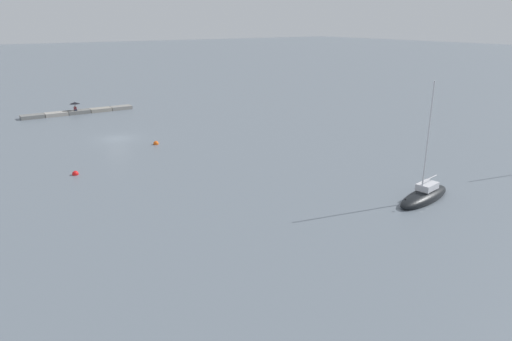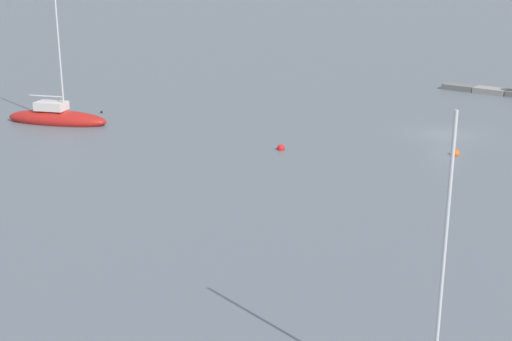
% 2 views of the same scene
% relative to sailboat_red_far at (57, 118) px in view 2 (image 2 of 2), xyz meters
% --- Properties ---
extents(ground_plane, '(500.00, 500.00, 0.00)m').
position_rel_sailboat_red_far_xyz_m(ground_plane, '(-26.69, -15.70, -0.44)').
color(ground_plane, slate).
extents(sailboat_red_far, '(9.01, 5.71, 12.93)m').
position_rel_sailboat_red_far_xyz_m(sailboat_red_far, '(0.00, 0.00, 0.00)').
color(sailboat_red_far, red).
rests_on(sailboat_red_far, ground_plane).
extents(mooring_buoy_near, '(0.60, 0.60, 0.60)m').
position_rel_sailboat_red_far_xyz_m(mooring_buoy_near, '(-29.59, -10.70, -0.33)').
color(mooring_buoy_near, '#EA5914').
rests_on(mooring_buoy_near, ground_plane).
extents(mooring_buoy_mid, '(0.56, 0.56, 0.56)m').
position_rel_sailboat_red_far_xyz_m(mooring_buoy_mid, '(-19.31, -4.47, -0.34)').
color(mooring_buoy_mid, red).
rests_on(mooring_buoy_mid, ground_plane).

